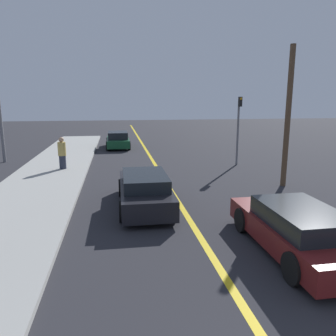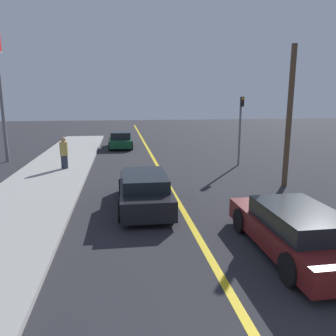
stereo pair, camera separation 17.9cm
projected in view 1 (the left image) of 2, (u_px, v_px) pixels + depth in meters
name	position (u px, v px, depth m)	size (l,w,h in m)	color
road_center_line	(154.00, 163.00, 20.00)	(0.20, 60.00, 0.01)	gold
sidewalk_left	(53.00, 171.00, 17.53)	(3.69, 32.74, 0.15)	#9E9E99
car_near_right_lane	(297.00, 229.00, 8.32)	(1.95, 4.62, 1.24)	maroon
car_ahead_center	(145.00, 190.00, 11.85)	(1.89, 4.66, 1.27)	black
car_far_distant	(118.00, 140.00, 26.16)	(1.87, 4.07, 1.31)	#144728
pedestrian_mid_group	(62.00, 153.00, 17.61)	(0.42, 0.42, 1.72)	#282D3D
traffic_light	(238.00, 124.00, 19.00)	(0.18, 0.40, 3.98)	slate
utility_pole	(288.00, 118.00, 14.27)	(0.24, 0.24, 6.12)	brown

